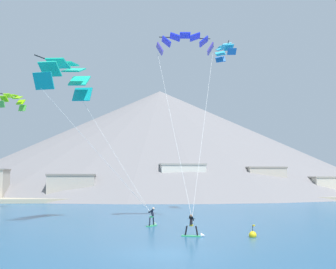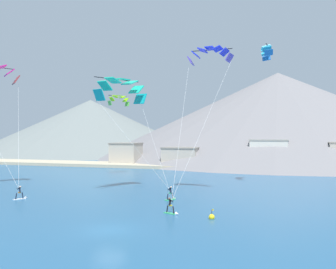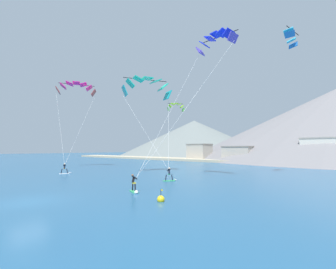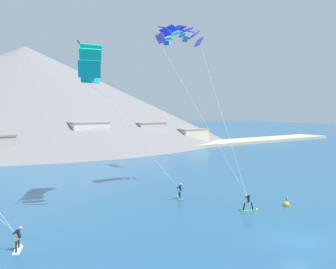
% 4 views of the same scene
% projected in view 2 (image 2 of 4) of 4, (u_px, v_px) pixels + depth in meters
% --- Properties ---
extents(ground_plane, '(400.00, 400.00, 0.00)m').
position_uv_depth(ground_plane, '(110.00, 230.00, 30.44)').
color(ground_plane, '#23567F').
extents(kitesurfer_near_lead, '(1.11, 1.74, 1.72)m').
position_uv_depth(kitesurfer_near_lead, '(21.00, 195.00, 44.87)').
color(kitesurfer_near_lead, white).
rests_on(kitesurfer_near_lead, ground).
extents(kitesurfer_near_trail, '(1.76, 1.06, 1.68)m').
position_uv_depth(kitesurfer_near_trail, '(172.00, 209.00, 36.49)').
color(kitesurfer_near_trail, '#33B266').
rests_on(kitesurfer_near_trail, ground).
extents(kitesurfer_mid_center, '(1.21, 1.71, 1.71)m').
position_uv_depth(kitesurfer_mid_center, '(171.00, 196.00, 44.42)').
color(kitesurfer_mid_center, '#33B266').
rests_on(kitesurfer_mid_center, ground).
extents(parafoil_kite_near_trail, '(5.98, 13.03, 17.70)m').
position_uv_depth(parafoil_kite_near_trail, '(210.00, 54.00, 47.74)').
color(parafoil_kite_near_trail, '#5742C2').
extents(parafoil_kite_mid_center, '(10.47, 7.99, 14.02)m').
position_uv_depth(parafoil_kite_mid_center, '(121.00, 88.00, 50.23)').
color(parafoil_kite_mid_center, '#10A3A6').
extents(parafoil_kite_distant_high_outer, '(3.14, 4.12, 1.97)m').
position_uv_depth(parafoil_kite_distant_high_outer, '(119.00, 99.00, 69.20)').
color(parafoil_kite_distant_high_outer, '#5DC148').
extents(parafoil_kite_distant_low_drift, '(1.86, 4.72, 1.86)m').
position_uv_depth(parafoil_kite_distant_low_drift, '(266.00, 51.00, 54.97)').
color(parafoil_kite_distant_low_drift, blue).
extents(race_marker_buoy, '(0.56, 0.56, 1.02)m').
position_uv_depth(race_marker_buoy, '(212.00, 217.00, 34.40)').
color(race_marker_buoy, yellow).
rests_on(race_marker_buoy, ground).
extents(shoreline_strip, '(180.00, 10.00, 0.70)m').
position_uv_depth(shoreline_strip, '(219.00, 167.00, 83.87)').
color(shoreline_strip, '#BCAD8E').
rests_on(shoreline_strip, ground).
extents(shore_building_harbour_front, '(8.46, 5.47, 6.62)m').
position_uv_depth(shore_building_harbour_front, '(269.00, 154.00, 83.84)').
color(shore_building_harbour_front, silver).
rests_on(shore_building_harbour_front, ground).
extents(shore_building_quay_east, '(6.93, 6.44, 5.62)m').
position_uv_depth(shore_building_quay_east, '(126.00, 154.00, 93.73)').
color(shore_building_quay_east, '#B7AD9E').
rests_on(shore_building_quay_east, ground).
extents(shore_building_old_town, '(8.32, 6.54, 4.72)m').
position_uv_depth(shore_building_old_town, '(181.00, 157.00, 87.86)').
color(shore_building_old_town, '#B7AD9E').
rests_on(shore_building_old_town, ground).
extents(mountain_peak_west_ridge, '(93.39, 93.39, 22.07)m').
position_uv_depth(mountain_peak_west_ridge, '(90.00, 126.00, 156.40)').
color(mountain_peak_west_ridge, slate).
rests_on(mountain_peak_west_ridge, ground).
extents(mountain_peak_central_summit, '(124.56, 124.56, 29.12)m').
position_uv_depth(mountain_peak_central_summit, '(278.00, 115.00, 129.94)').
color(mountain_peak_central_summit, slate).
rests_on(mountain_peak_central_summit, ground).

